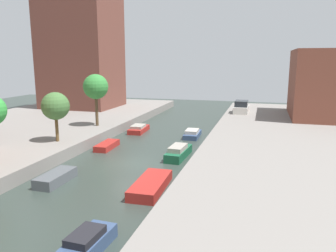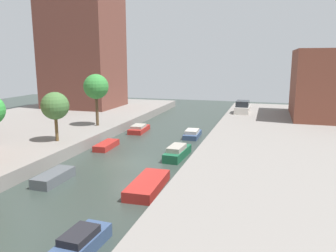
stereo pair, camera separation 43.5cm
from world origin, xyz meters
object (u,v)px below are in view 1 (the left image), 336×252
at_px(street_tree_2, 55,106).
at_px(moored_boat_right_2, 151,185).
at_px(moored_boat_left_3, 107,146).
at_px(moored_boat_right_1, 87,243).
at_px(apartment_tower_far, 81,41).
at_px(low_block_right, 336,84).
at_px(moored_boat_right_3, 178,152).
at_px(street_tree_3, 96,87).
at_px(parked_car, 241,108).
at_px(moored_boat_left_2, 56,178).
at_px(moored_boat_right_4, 192,134).
at_px(moored_boat_left_4, 139,129).

bearing_deg(street_tree_2, moored_boat_right_2, -29.06).
distance_m(moored_boat_left_3, moored_boat_right_1, 16.77).
distance_m(apartment_tower_far, moored_boat_right_1, 39.35).
relative_size(apartment_tower_far, moored_boat_left_3, 5.83).
bearing_deg(street_tree_2, low_block_right, 38.22).
bearing_deg(low_block_right, moored_boat_right_3, -128.59).
height_order(apartment_tower_far, moored_boat_right_1, apartment_tower_far).
bearing_deg(low_block_right, street_tree_3, -153.38).
bearing_deg(moored_boat_right_2, moored_boat_right_1, -92.72).
relative_size(parked_car, moored_boat_left_2, 1.27).
bearing_deg(moored_boat_right_4, moored_boat_right_2, -88.10).
bearing_deg(moored_boat_right_3, low_block_right, 51.41).
bearing_deg(apartment_tower_far, moored_boat_right_3, -43.81).
height_order(apartment_tower_far, moored_boat_right_2, apartment_tower_far).
bearing_deg(moored_boat_left_3, apartment_tower_far, 125.20).
bearing_deg(moored_boat_right_1, moored_boat_left_4, 105.76).
xyz_separation_m(street_tree_3, moored_boat_right_1, (10.15, -20.21, -4.69)).
distance_m(moored_boat_left_2, moored_boat_left_3, 8.78).
bearing_deg(moored_boat_right_2, street_tree_3, 128.85).
bearing_deg(moored_boat_right_2, moored_boat_left_4, 113.49).
relative_size(street_tree_3, moored_boat_right_4, 1.58).
bearing_deg(moored_boat_right_1, moored_boat_right_4, 90.38).
relative_size(street_tree_3, moored_boat_right_2, 1.20).
height_order(moored_boat_right_3, moored_boat_right_4, moored_boat_right_3).
height_order(street_tree_2, street_tree_3, street_tree_3).
height_order(street_tree_3, moored_boat_right_1, street_tree_3).
height_order(moored_boat_left_3, moored_boat_left_4, moored_boat_left_4).
bearing_deg(moored_boat_right_4, moored_boat_left_4, 172.32).
height_order(apartment_tower_far, street_tree_3, apartment_tower_far).
xyz_separation_m(moored_boat_left_2, moored_boat_right_2, (6.38, 0.56, -0.02)).
bearing_deg(moored_boat_left_2, moored_boat_right_3, 50.83).
height_order(low_block_right, street_tree_3, low_block_right).
xyz_separation_m(apartment_tower_far, moored_boat_right_4, (18.88, -11.01, -10.23)).
relative_size(moored_boat_right_1, moored_boat_right_2, 0.70).
relative_size(moored_boat_left_3, moored_boat_right_3, 0.80).
distance_m(apartment_tower_far, moored_boat_left_2, 31.05).
bearing_deg(moored_boat_left_4, street_tree_2, -110.97).
relative_size(low_block_right, moored_boat_right_1, 3.55).
relative_size(street_tree_3, moored_boat_right_1, 1.72).
bearing_deg(moored_boat_right_3, apartment_tower_far, 136.19).
xyz_separation_m(moored_boat_left_2, moored_boat_left_4, (-0.38, 16.11, 0.01)).
relative_size(street_tree_3, moored_boat_left_4, 1.46).
relative_size(apartment_tower_far, parked_car, 4.73).
distance_m(street_tree_2, moored_boat_right_4, 13.87).
distance_m(moored_boat_right_3, moored_boat_right_4, 7.52).
xyz_separation_m(parked_car, moored_boat_right_2, (-3.67, -26.28, -1.36)).
xyz_separation_m(moored_boat_right_2, moored_boat_right_4, (-0.49, 14.71, 0.03)).
distance_m(street_tree_3, moored_boat_left_4, 6.55).
bearing_deg(parked_car, moored_boat_right_3, -101.05).
height_order(apartment_tower_far, moored_boat_right_4, apartment_tower_far).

